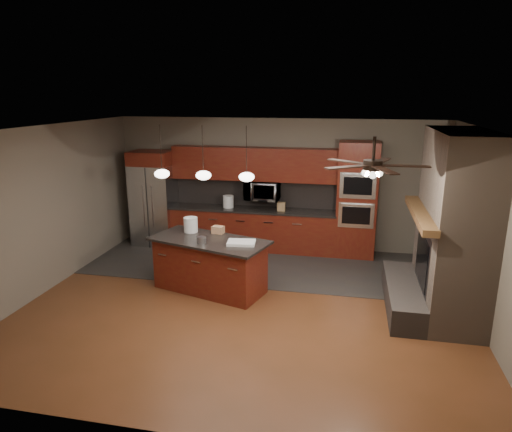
% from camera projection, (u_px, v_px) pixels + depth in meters
% --- Properties ---
extents(ground, '(7.00, 7.00, 0.00)m').
position_uv_depth(ground, '(247.00, 304.00, 7.40)').
color(ground, brown).
rests_on(ground, ground).
extents(ceiling, '(7.00, 6.00, 0.02)m').
position_uv_depth(ceiling, '(246.00, 129.00, 6.67)').
color(ceiling, white).
rests_on(ceiling, back_wall).
extents(back_wall, '(7.00, 0.02, 2.80)m').
position_uv_depth(back_wall, '(277.00, 184.00, 9.87)').
color(back_wall, '#655E51').
rests_on(back_wall, ground).
extents(right_wall, '(0.02, 6.00, 2.80)m').
position_uv_depth(right_wall, '(491.00, 235.00, 6.35)').
color(right_wall, '#655E51').
rests_on(right_wall, ground).
extents(left_wall, '(0.02, 6.00, 2.80)m').
position_uv_depth(left_wall, '(45.00, 210.00, 7.71)').
color(left_wall, '#655E51').
rests_on(left_wall, ground).
extents(slate_tile_patch, '(7.00, 2.40, 0.01)m').
position_uv_depth(slate_tile_patch, '(267.00, 264.00, 9.10)').
color(slate_tile_patch, '#2C2A28').
rests_on(slate_tile_patch, ground).
extents(fireplace_column, '(1.30, 2.10, 2.80)m').
position_uv_depth(fireplace_column, '(449.00, 232.00, 6.85)').
color(fireplace_column, '#786556').
rests_on(fireplace_column, ground).
extents(back_cabinetry, '(3.59, 0.64, 2.20)m').
position_uv_depth(back_cabinetry, '(253.00, 208.00, 9.85)').
color(back_cabinetry, '#602411').
rests_on(back_cabinetry, ground).
extents(oven_tower, '(0.80, 0.63, 2.38)m').
position_uv_depth(oven_tower, '(357.00, 200.00, 9.30)').
color(oven_tower, '#602411').
rests_on(oven_tower, ground).
extents(microwave, '(0.73, 0.41, 0.50)m').
position_uv_depth(microwave, '(262.00, 190.00, 9.71)').
color(microwave, silver).
rests_on(microwave, back_cabinetry).
extents(refrigerator, '(0.90, 0.75, 2.09)m').
position_uv_depth(refrigerator, '(154.00, 198.00, 10.13)').
color(refrigerator, silver).
rests_on(refrigerator, ground).
extents(kitchen_island, '(2.18, 1.45, 0.92)m').
position_uv_depth(kitchen_island, '(210.00, 265.00, 7.82)').
color(kitchen_island, '#602411').
rests_on(kitchen_island, ground).
extents(white_bucket, '(0.33, 0.33, 0.26)m').
position_uv_depth(white_bucket, '(191.00, 225.00, 8.08)').
color(white_bucket, silver).
rests_on(white_bucket, kitchen_island).
extents(paint_can, '(0.22, 0.22, 0.10)m').
position_uv_depth(paint_can, '(202.00, 240.00, 7.50)').
color(paint_can, '#A8A7AC').
rests_on(paint_can, kitchen_island).
extents(paint_tray, '(0.49, 0.37, 0.05)m').
position_uv_depth(paint_tray, '(241.00, 243.00, 7.46)').
color(paint_tray, silver).
rests_on(paint_tray, kitchen_island).
extents(cardboard_box, '(0.22, 0.18, 0.13)m').
position_uv_depth(cardboard_box, '(218.00, 230.00, 8.02)').
color(cardboard_box, tan).
rests_on(cardboard_box, kitchen_island).
extents(counter_bucket, '(0.24, 0.24, 0.26)m').
position_uv_depth(counter_bucket, '(228.00, 202.00, 9.88)').
color(counter_bucket, white).
rests_on(counter_bucket, back_cabinetry).
extents(counter_box, '(0.17, 0.13, 0.18)m').
position_uv_depth(counter_box, '(281.00, 207.00, 9.62)').
color(counter_box, '#9B7A50').
rests_on(counter_box, back_cabinetry).
extents(pendant_left, '(0.26, 0.26, 0.92)m').
position_uv_depth(pendant_left, '(162.00, 174.00, 7.87)').
color(pendant_left, black).
rests_on(pendant_left, ceiling).
extents(pendant_center, '(0.26, 0.26, 0.92)m').
position_uv_depth(pendant_center, '(203.00, 175.00, 7.72)').
color(pendant_center, black).
rests_on(pendant_center, ceiling).
extents(pendant_right, '(0.26, 0.26, 0.92)m').
position_uv_depth(pendant_right, '(247.00, 177.00, 7.58)').
color(pendant_right, black).
rests_on(pendant_right, ceiling).
extents(ceiling_fan, '(1.27, 1.33, 0.41)m').
position_uv_depth(ceiling_fan, '(373.00, 164.00, 5.65)').
color(ceiling_fan, black).
rests_on(ceiling_fan, ceiling).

